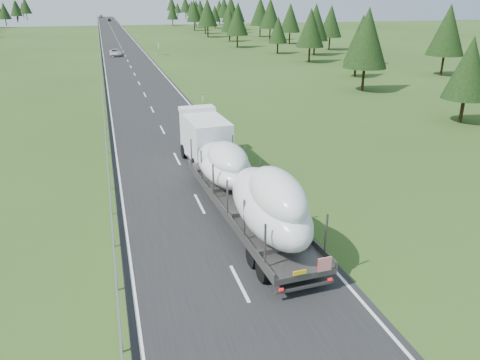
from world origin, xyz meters
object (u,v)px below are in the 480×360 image
object	(u,v)px
highway_sign	(159,47)
distant_van	(115,53)
distant_car_dark	(109,20)
boat_truck	(236,172)
distant_car_blue	(101,16)

from	to	relation	value
highway_sign	distant_van	distance (m)	9.31
highway_sign	distant_car_dark	world-z (taller)	highway_sign
boat_truck	distant_van	world-z (taller)	boat_truck
boat_truck	distant_car_dark	distance (m)	239.94
boat_truck	distant_van	xyz separation A→B (m)	(-4.00, 82.36, -1.64)
distant_car_blue	distant_car_dark	bearing A→B (deg)	-80.13
distant_car_dark	distant_car_blue	size ratio (longest dim) A/B	0.88
distant_car_dark	distant_van	bearing A→B (deg)	-86.54
boat_truck	highway_sign	bearing A→B (deg)	86.35
distant_car_blue	distant_van	bearing A→B (deg)	-84.23
boat_truck	distant_car_dark	bearing A→B (deg)	90.30
distant_van	distant_car_blue	xyz separation A→B (m)	(-1.04, 206.93, 0.04)
boat_truck	distant_van	size ratio (longest dim) A/B	4.05
distant_car_dark	boat_truck	bearing A→B (deg)	-85.25
boat_truck	distant_van	distance (m)	82.48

